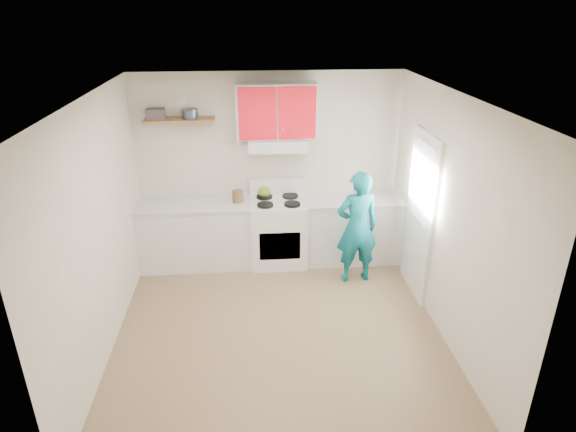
{
  "coord_description": "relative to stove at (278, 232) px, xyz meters",
  "views": [
    {
      "loc": [
        -0.28,
        -4.54,
        3.4
      ],
      "look_at": [
        0.15,
        0.55,
        1.15
      ],
      "focal_mm": 30.33,
      "sensor_mm": 36.0,
      "label": 1
    }
  ],
  "objects": [
    {
      "name": "floor",
      "position": [
        -0.1,
        -1.57,
        -0.46
      ],
      "size": [
        3.8,
        3.8,
        0.0
      ],
      "primitive_type": "plane",
      "color": "brown",
      "rests_on": "ground"
    },
    {
      "name": "upper_cabinets",
      "position": [
        0.0,
        0.16,
        1.66
      ],
      "size": [
        1.02,
        0.33,
        0.7
      ],
      "primitive_type": "cube",
      "color": "red",
      "rests_on": "back_wall"
    },
    {
      "name": "silicone_mat",
      "position": [
        1.53,
        0.07,
        0.44
      ],
      "size": [
        0.37,
        0.33,
        0.01
      ],
      "primitive_type": "cube",
      "rotation": [
        0.0,
        0.0,
        -0.27
      ],
      "color": "red",
      "rests_on": "counter_right"
    },
    {
      "name": "kettle",
      "position": [
        -0.18,
        0.19,
        0.53
      ],
      "size": [
        0.23,
        0.23,
        0.15
      ],
      "primitive_type": "ellipsoid",
      "rotation": [
        0.0,
        0.0,
        0.37
      ],
      "color": "olive",
      "rests_on": "stove"
    },
    {
      "name": "range_hood",
      "position": [
        0.0,
        0.1,
        1.24
      ],
      "size": [
        0.76,
        0.44,
        0.15
      ],
      "primitive_type": "cube",
      "color": "silver",
      "rests_on": "back_wall"
    },
    {
      "name": "person",
      "position": [
        0.98,
        -0.57,
        0.3
      ],
      "size": [
        0.58,
        0.41,
        1.51
      ],
      "primitive_type": "imported",
      "rotation": [
        0.0,
        0.0,
        3.24
      ],
      "color": "#0D6B77",
      "rests_on": "floor"
    },
    {
      "name": "left_wall",
      "position": [
        -1.9,
        -1.57,
        0.84
      ],
      "size": [
        0.04,
        3.8,
        2.6
      ],
      "primitive_type": "cube",
      "color": "beige",
      "rests_on": "floor"
    },
    {
      "name": "front_wall",
      "position": [
        -0.1,
        -3.47,
        0.84
      ],
      "size": [
        3.6,
        0.04,
        2.6
      ],
      "primitive_type": "cube",
      "color": "beige",
      "rests_on": "floor"
    },
    {
      "name": "counter_right",
      "position": [
        1.04,
        0.02,
        -0.01
      ],
      "size": [
        1.32,
        0.6,
        0.9
      ],
      "primitive_type": "cube",
      "color": "silver",
      "rests_on": "floor"
    },
    {
      "name": "tin",
      "position": [
        -1.11,
        0.16,
        1.64
      ],
      "size": [
        0.22,
        0.22,
        0.12
      ],
      "primitive_type": "cylinder",
      "rotation": [
        0.0,
        0.0,
        0.1
      ],
      "color": "#333D4C",
      "rests_on": "shelf"
    },
    {
      "name": "ceiling",
      "position": [
        -0.1,
        -1.57,
        2.14
      ],
      "size": [
        3.6,
        3.8,
        0.04
      ],
      "primitive_type": "cube",
      "color": "white",
      "rests_on": "floor"
    },
    {
      "name": "door",
      "position": [
        1.68,
        -0.88,
        0.56
      ],
      "size": [
        0.05,
        0.85,
        2.05
      ],
      "primitive_type": "cube",
      "color": "white",
      "rests_on": "floor"
    },
    {
      "name": "door_glass",
      "position": [
        1.65,
        -0.88,
        0.99
      ],
      "size": [
        0.01,
        0.55,
        0.95
      ],
      "primitive_type": "cube",
      "color": "white",
      "rests_on": "door"
    },
    {
      "name": "counter_left",
      "position": [
        -1.14,
        0.02,
        -0.01
      ],
      "size": [
        1.52,
        0.6,
        0.9
      ],
      "primitive_type": "cube",
      "color": "silver",
      "rests_on": "floor"
    },
    {
      "name": "back_wall",
      "position": [
        -0.1,
        0.32,
        0.84
      ],
      "size": [
        3.6,
        0.04,
        2.6
      ],
      "primitive_type": "cube",
      "color": "beige",
      "rests_on": "floor"
    },
    {
      "name": "cutting_board",
      "position": [
        0.67,
        0.01,
        0.45
      ],
      "size": [
        0.33,
        0.25,
        0.02
      ],
      "primitive_type": "cube",
      "rotation": [
        0.0,
        0.0,
        -0.09
      ],
      "color": "olive",
      "rests_on": "counter_right"
    },
    {
      "name": "stove",
      "position": [
        0.0,
        0.0,
        0.0
      ],
      "size": [
        0.76,
        0.65,
        0.92
      ],
      "primitive_type": "cube",
      "color": "white",
      "rests_on": "floor"
    },
    {
      "name": "right_wall",
      "position": [
        1.7,
        -1.57,
        0.84
      ],
      "size": [
        0.04,
        3.8,
        2.6
      ],
      "primitive_type": "cube",
      "color": "beige",
      "rests_on": "floor"
    },
    {
      "name": "shelf",
      "position": [
        -1.25,
        0.18,
        1.56
      ],
      "size": [
        0.9,
        0.3,
        0.04
      ],
      "primitive_type": "cube",
      "color": "brown",
      "rests_on": "back_wall"
    },
    {
      "name": "books",
      "position": [
        -1.55,
        0.19,
        1.64
      ],
      "size": [
        0.26,
        0.2,
        0.13
      ],
      "primitive_type": "cube",
      "rotation": [
        0.0,
        0.0,
        0.12
      ],
      "color": "#433B40",
      "rests_on": "shelf"
    },
    {
      "name": "crock",
      "position": [
        -0.54,
        0.02,
        0.53
      ],
      "size": [
        0.17,
        0.17,
        0.18
      ],
      "primitive_type": "cylinder",
      "rotation": [
        0.0,
        0.0,
        -0.17
      ],
      "color": "brown",
      "rests_on": "counter_left"
    }
  ]
}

